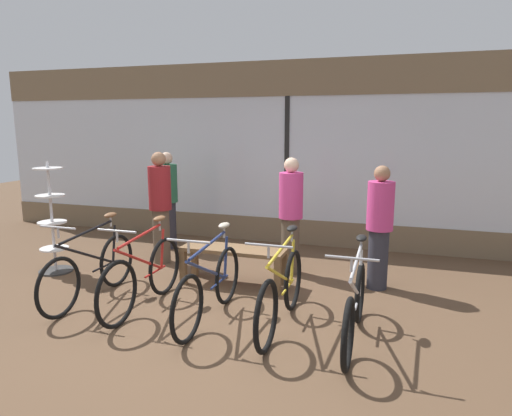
{
  "coord_description": "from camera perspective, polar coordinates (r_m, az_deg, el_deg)",
  "views": [
    {
      "loc": [
        1.98,
        -4.54,
        2.13
      ],
      "look_at": [
        0.0,
        1.52,
        0.95
      ],
      "focal_mm": 32.0,
      "sensor_mm": 36.0,
      "label": 1
    }
  ],
  "objects": [
    {
      "name": "customer_mid_floor",
      "position": [
        6.07,
        15.19,
        -2.11
      ],
      "size": [
        0.43,
        0.43,
        1.62
      ],
      "color": "#2D2D38",
      "rests_on": "ground_plane"
    },
    {
      "name": "bicycle_left",
      "position": [
        5.5,
        -13.9,
        -8.18
      ],
      "size": [
        0.46,
        1.74,
        1.05
      ],
      "color": "black",
      "rests_on": "ground_plane"
    },
    {
      "name": "bicycle_right",
      "position": [
        4.87,
        3.2,
        -10.49
      ],
      "size": [
        0.46,
        1.77,
        1.03
      ],
      "color": "black",
      "rests_on": "ground_plane"
    },
    {
      "name": "bicycle_far_right",
      "position": [
        4.66,
        12.25,
        -11.98
      ],
      "size": [
        0.46,
        1.7,
        1.01
      ],
      "color": "black",
      "rests_on": "ground_plane"
    },
    {
      "name": "customer_by_window",
      "position": [
        7.95,
        -10.97,
        1.19
      ],
      "size": [
        0.44,
        0.44,
        1.66
      ],
      "color": "#2D2D38",
      "rests_on": "ground_plane"
    },
    {
      "name": "customer_near_rack",
      "position": [
        6.48,
        4.37,
        -0.7
      ],
      "size": [
        0.43,
        0.43,
        1.67
      ],
      "color": "brown",
      "rests_on": "ground_plane"
    },
    {
      "name": "shop_back_wall",
      "position": [
        8.08,
        3.92,
        6.98
      ],
      "size": [
        12.0,
        0.08,
        3.2
      ],
      "color": "#7A664C",
      "rests_on": "ground_plane"
    },
    {
      "name": "bicycle_center",
      "position": [
        5.06,
        -5.79,
        -9.72
      ],
      "size": [
        0.46,
        1.74,
        1.03
      ],
      "color": "black",
      "rests_on": "ground_plane"
    },
    {
      "name": "ground_plane",
      "position": [
        5.39,
        -5.14,
        -12.82
      ],
      "size": [
        24.0,
        24.0,
        0.0
      ],
      "primitive_type": "plane",
      "color": "brown"
    },
    {
      "name": "display_bench",
      "position": [
        6.12,
        -2.82,
        -5.84
      ],
      "size": [
        1.4,
        0.44,
        0.51
      ],
      "color": "brown",
      "rests_on": "ground_plane"
    },
    {
      "name": "customer_near_bench",
      "position": [
        7.12,
        -11.88,
        0.35
      ],
      "size": [
        0.46,
        0.46,
        1.72
      ],
      "color": "brown",
      "rests_on": "ground_plane"
    },
    {
      "name": "accessory_rack",
      "position": [
        7.18,
        -24.08,
        -2.2
      ],
      "size": [
        0.48,
        0.48,
        1.61
      ],
      "color": "#333333",
      "rests_on": "ground_plane"
    },
    {
      "name": "bicycle_far_left",
      "position": [
        5.94,
        -19.92,
        -7.2
      ],
      "size": [
        0.46,
        1.77,
        1.03
      ],
      "color": "black",
      "rests_on": "ground_plane"
    }
  ]
}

